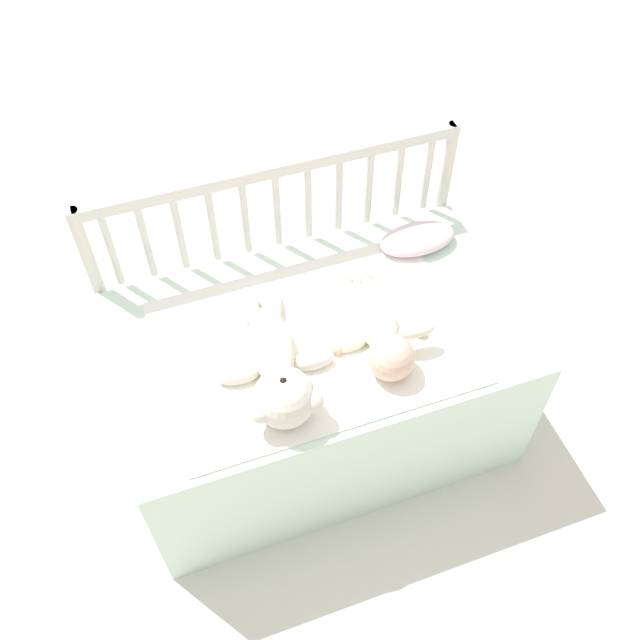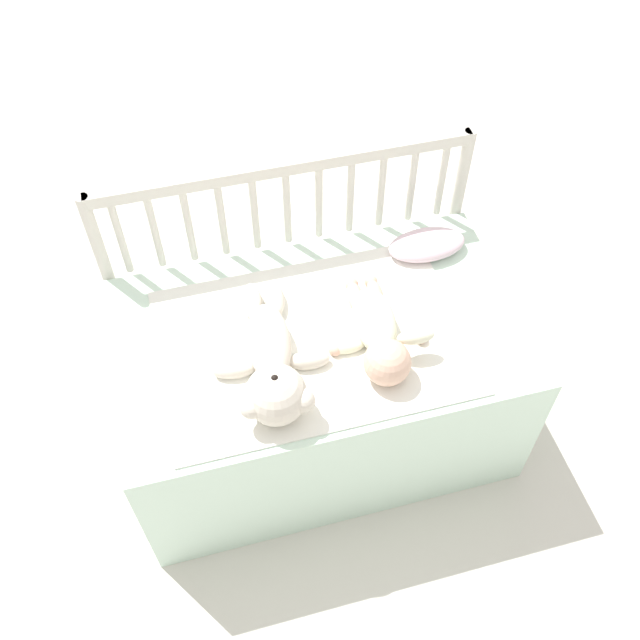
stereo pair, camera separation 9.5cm
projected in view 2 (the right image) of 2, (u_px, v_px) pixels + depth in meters
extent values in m
plane|color=silver|center=(319.00, 425.00, 2.32)|extent=(12.00, 12.00, 0.00)
cube|color=silver|center=(319.00, 382.00, 2.12)|extent=(1.11, 0.67, 0.51)
cylinder|color=beige|center=(116.00, 298.00, 2.14)|extent=(0.04, 0.04, 0.80)
cylinder|color=beige|center=(451.00, 233.00, 2.31)|extent=(0.04, 0.04, 0.80)
cube|color=beige|center=(285.00, 167.00, 1.92)|extent=(1.07, 0.03, 0.04)
cylinder|color=beige|center=(121.00, 238.00, 1.96)|extent=(0.02, 0.02, 0.26)
cylinder|color=beige|center=(155.00, 232.00, 1.98)|extent=(0.02, 0.02, 0.26)
cylinder|color=beige|center=(189.00, 226.00, 1.99)|extent=(0.02, 0.02, 0.26)
cylinder|color=beige|center=(222.00, 220.00, 2.01)|extent=(0.02, 0.02, 0.26)
cylinder|color=beige|center=(255.00, 214.00, 2.02)|extent=(0.02, 0.02, 0.26)
cylinder|color=beige|center=(287.00, 208.00, 2.04)|extent=(0.02, 0.02, 0.26)
cylinder|color=beige|center=(319.00, 202.00, 2.05)|extent=(0.02, 0.02, 0.26)
cylinder|color=beige|center=(350.00, 197.00, 2.07)|extent=(0.02, 0.02, 0.26)
cylinder|color=beige|center=(381.00, 191.00, 2.08)|extent=(0.02, 0.02, 0.26)
cylinder|color=beige|center=(412.00, 186.00, 2.10)|extent=(0.02, 0.02, 0.26)
cylinder|color=beige|center=(442.00, 180.00, 2.11)|extent=(0.02, 0.02, 0.26)
cube|color=white|center=(312.00, 341.00, 1.90)|extent=(0.81, 0.56, 0.01)
ellipsoid|color=silver|center=(269.00, 342.00, 1.84)|extent=(0.14, 0.26, 0.09)
sphere|color=silver|center=(276.00, 395.00, 1.71)|extent=(0.15, 0.15, 0.15)
sphere|color=tan|center=(275.00, 385.00, 1.67)|extent=(0.06, 0.06, 0.06)
sphere|color=black|center=(275.00, 379.00, 1.65)|extent=(0.02, 0.02, 0.02)
sphere|color=silver|center=(303.00, 400.00, 1.69)|extent=(0.06, 0.06, 0.06)
sphere|color=silver|center=(252.00, 407.00, 1.68)|extent=(0.06, 0.06, 0.06)
ellipsoid|color=silver|center=(309.00, 360.00, 1.83)|extent=(0.12, 0.06, 0.05)
ellipsoid|color=silver|center=(235.00, 369.00, 1.82)|extent=(0.12, 0.06, 0.05)
ellipsoid|color=silver|center=(274.00, 299.00, 1.96)|extent=(0.07, 0.13, 0.05)
ellipsoid|color=silver|center=(252.00, 301.00, 1.95)|extent=(0.07, 0.13, 0.05)
ellipsoid|color=#EAEACC|center=(374.00, 320.00, 1.89)|extent=(0.13, 0.22, 0.09)
sphere|color=beige|center=(387.00, 362.00, 1.79)|extent=(0.12, 0.12, 0.12)
ellipsoid|color=#EAEACC|center=(416.00, 337.00, 1.82)|extent=(0.10, 0.05, 0.04)
ellipsoid|color=#EAEACC|center=(346.00, 347.00, 1.87)|extent=(0.10, 0.05, 0.04)
sphere|color=beige|center=(421.00, 338.00, 1.88)|extent=(0.03, 0.03, 0.03)
sphere|color=beige|center=(335.00, 350.00, 1.86)|extent=(0.03, 0.03, 0.03)
ellipsoid|color=beige|center=(375.00, 294.00, 1.98)|extent=(0.05, 0.10, 0.04)
ellipsoid|color=beige|center=(355.00, 297.00, 1.97)|extent=(0.05, 0.10, 0.04)
sphere|color=beige|center=(371.00, 282.00, 2.01)|extent=(0.04, 0.04, 0.04)
sphere|color=beige|center=(352.00, 284.00, 2.00)|extent=(0.04, 0.04, 0.04)
ellipsoid|color=silver|center=(427.00, 245.00, 2.09)|extent=(0.23, 0.13, 0.06)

